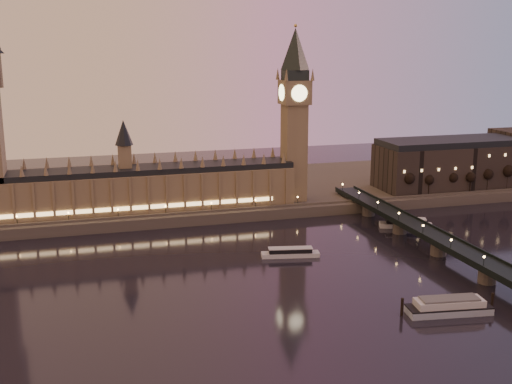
% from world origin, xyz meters
% --- Properties ---
extents(ground, '(700.00, 700.00, 0.00)m').
position_xyz_m(ground, '(0.00, 0.00, 0.00)').
color(ground, black).
rests_on(ground, ground).
extents(far_embankment, '(560.00, 130.00, 6.00)m').
position_xyz_m(far_embankment, '(30.00, 165.00, 3.00)').
color(far_embankment, '#423D35').
rests_on(far_embankment, ground).
extents(palace_of_westminster, '(180.00, 26.62, 52.00)m').
position_xyz_m(palace_of_westminster, '(-40.12, 120.99, 21.71)').
color(palace_of_westminster, brown).
rests_on(palace_of_westminster, ground).
extents(big_ben, '(17.68, 17.68, 104.00)m').
position_xyz_m(big_ben, '(53.99, 120.99, 63.95)').
color(big_ben, brown).
rests_on(big_ben, ground).
extents(westminster_bridge, '(13.20, 260.00, 15.30)m').
position_xyz_m(westminster_bridge, '(91.61, 0.00, 5.52)').
color(westminster_bridge, black).
rests_on(westminster_bridge, ground).
extents(city_block, '(155.00, 45.00, 34.00)m').
position_xyz_m(city_block, '(194.94, 130.93, 22.24)').
color(city_block, black).
rests_on(city_block, ground).
extents(bare_tree_0, '(6.87, 6.87, 13.96)m').
position_xyz_m(bare_tree_0, '(127.50, 109.00, 16.45)').
color(bare_tree_0, black).
rests_on(bare_tree_0, ground).
extents(bare_tree_1, '(6.87, 6.87, 13.96)m').
position_xyz_m(bare_tree_1, '(141.38, 109.00, 16.45)').
color(bare_tree_1, black).
rests_on(bare_tree_1, ground).
extents(bare_tree_2, '(6.87, 6.87, 13.96)m').
position_xyz_m(bare_tree_2, '(155.26, 109.00, 16.45)').
color(bare_tree_2, black).
rests_on(bare_tree_2, ground).
extents(bare_tree_3, '(6.87, 6.87, 13.96)m').
position_xyz_m(bare_tree_3, '(169.14, 109.00, 16.45)').
color(bare_tree_3, black).
rests_on(bare_tree_3, ground).
extents(bare_tree_4, '(6.87, 6.87, 13.96)m').
position_xyz_m(bare_tree_4, '(183.02, 109.00, 16.45)').
color(bare_tree_4, black).
rests_on(bare_tree_4, ground).
extents(bare_tree_5, '(6.87, 6.87, 13.96)m').
position_xyz_m(bare_tree_5, '(196.90, 109.00, 16.45)').
color(bare_tree_5, black).
rests_on(bare_tree_5, ground).
extents(cruise_boat_a, '(28.21, 11.16, 4.41)m').
position_xyz_m(cruise_boat_a, '(23.02, 36.61, 1.94)').
color(cruise_boat_a, silver).
rests_on(cruise_boat_a, ground).
extents(cruise_boat_b, '(29.24, 17.17, 5.28)m').
position_xyz_m(cruise_boat_b, '(100.36, 65.75, 2.33)').
color(cruise_boat_b, silver).
rests_on(cruise_boat_b, ground).
extents(moored_barge, '(36.66, 13.20, 6.78)m').
position_xyz_m(moored_barge, '(58.75, -42.40, 2.86)').
color(moored_barge, '#97A9C1').
rests_on(moored_barge, ground).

